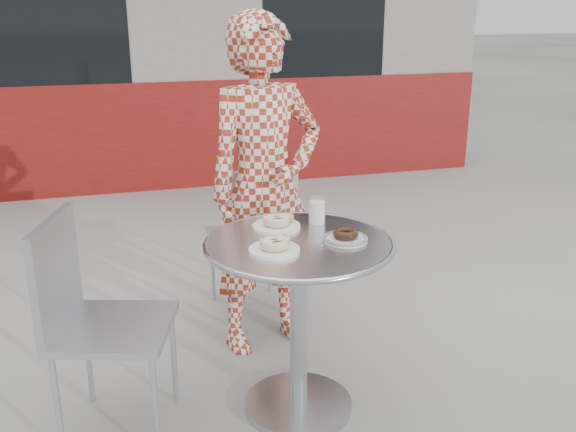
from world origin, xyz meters
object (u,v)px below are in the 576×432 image
object	(u,v)px
chair_left	(115,368)
milk_cup	(317,211)
seated_person	(265,188)
chair_far	(251,266)
plate_near	(275,246)
plate_checker	(345,237)
plate_far	(277,223)
bistro_table	(299,285)

from	to	relation	value
chair_left	milk_cup	xyz separation A→B (m)	(0.89, 0.12, 0.55)
seated_person	chair_far	bearing A→B (deg)	75.56
plate_near	chair_left	bearing A→B (deg)	166.48
milk_cup	plate_checker	bearing A→B (deg)	-79.94
chair_far	plate_far	distance (m)	0.97
plate_near	milk_cup	world-z (taller)	milk_cup
bistro_table	seated_person	distance (m)	0.66
seated_person	milk_cup	xyz separation A→B (m)	(0.12, -0.42, 0.00)
chair_far	chair_left	world-z (taller)	chair_left
bistro_table	plate_near	bearing A→B (deg)	-146.93
chair_left	milk_cup	bearing A→B (deg)	-65.40
plate_far	bistro_table	bearing A→B (deg)	-77.09
plate_far	milk_cup	world-z (taller)	milk_cup
plate_checker	plate_far	bearing A→B (deg)	134.81
chair_far	plate_checker	distance (m)	1.17
chair_left	plate_far	distance (m)	0.88
bistro_table	plate_far	xyz separation A→B (m)	(-0.04, 0.18, 0.21)
plate_far	milk_cup	bearing A→B (deg)	3.73
bistro_table	chair_left	distance (m)	0.81
plate_near	plate_checker	bearing A→B (deg)	6.84
plate_checker	milk_cup	size ratio (longest dim) A/B	1.53
chair_left	milk_cup	size ratio (longest dim) A/B	7.82
chair_far	plate_far	xyz separation A→B (m)	(-0.06, -0.81, 0.53)
plate_near	plate_checker	distance (m)	0.30
chair_left	plate_checker	xyz separation A→B (m)	(0.93, -0.12, 0.51)
chair_far	plate_near	size ratio (longest dim) A/B	4.41
bistro_table	chair_far	world-z (taller)	chair_far
chair_left	plate_near	distance (m)	0.83
plate_far	seated_person	bearing A→B (deg)	82.56
bistro_table	chair_left	xyz separation A→B (m)	(-0.75, 0.07, -0.31)
plate_far	milk_cup	xyz separation A→B (m)	(0.18, 0.01, 0.03)
bistro_table	milk_cup	world-z (taller)	milk_cup
seated_person	plate_far	bearing A→B (deg)	-110.87
bistro_table	plate_near	distance (m)	0.25
chair_far	chair_left	distance (m)	1.20
seated_person	plate_checker	bearing A→B (deg)	-89.36
plate_far	plate_checker	world-z (taller)	plate_far
plate_far	plate_checker	xyz separation A→B (m)	(0.22, -0.22, -0.01)
bistro_table	plate_near	xyz separation A→B (m)	(-0.12, -0.08, 0.21)
chair_left	plate_near	size ratio (longest dim) A/B	4.64
plate_near	plate_checker	world-z (taller)	plate_near
bistro_table	plate_checker	distance (m)	0.28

